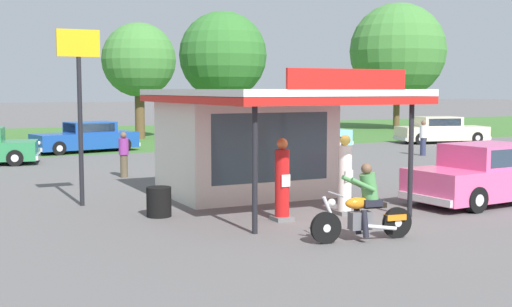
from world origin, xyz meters
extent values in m
plane|color=#5B5959|center=(0.00, 0.00, 0.00)|extent=(300.00, 300.00, 0.00)
cube|color=#3D6B2D|center=(0.00, 30.00, 0.00)|extent=(120.00, 24.00, 0.01)
cube|color=silver|center=(-0.73, 4.14, 1.45)|extent=(4.36, 3.30, 2.90)
cube|color=#384C56|center=(-0.73, 2.52, 1.51)|extent=(3.49, 0.05, 1.86)
cube|color=silver|center=(-0.73, 2.48, 2.98)|extent=(5.06, 7.13, 0.16)
cube|color=red|center=(-0.73, 2.48, 2.80)|extent=(5.06, 7.13, 0.18)
cube|color=red|center=(-0.73, -1.05, 3.28)|extent=(3.06, 0.08, 0.44)
cylinder|color=black|center=(1.35, -0.68, 1.45)|extent=(0.12, 0.12, 2.90)
cylinder|color=black|center=(-2.81, -0.68, 1.45)|extent=(0.12, 0.12, 2.90)
cube|color=slate|center=(-1.60, 0.31, 0.05)|extent=(0.44, 0.44, 0.10)
cylinder|color=red|center=(-1.60, 0.31, 0.88)|extent=(0.34, 0.34, 1.57)
cube|color=white|center=(-1.60, 0.13, 0.96)|extent=(0.22, 0.02, 0.28)
sphere|color=orange|center=(-1.60, 0.31, 1.81)|extent=(0.26, 0.26, 0.26)
cube|color=slate|center=(0.15, 0.31, 0.05)|extent=(0.44, 0.44, 0.10)
cylinder|color=silver|center=(0.15, 0.31, 0.89)|extent=(0.34, 0.34, 1.59)
cube|color=white|center=(0.15, 0.13, 0.97)|extent=(0.22, 0.02, 0.28)
sphere|color=#EACC4C|center=(0.15, 0.31, 1.83)|extent=(0.26, 0.26, 0.26)
cylinder|color=black|center=(-1.96, -2.14, 0.32)|extent=(0.65, 0.19, 0.64)
cylinder|color=silver|center=(-1.96, -2.14, 0.32)|extent=(0.17, 0.14, 0.16)
cylinder|color=black|center=(-0.36, -2.36, 0.32)|extent=(0.65, 0.19, 0.64)
cylinder|color=silver|center=(-0.36, -2.36, 0.32)|extent=(0.17, 0.14, 0.16)
ellipsoid|color=orange|center=(-1.26, -2.24, 0.78)|extent=(0.59, 0.31, 0.24)
cube|color=#59595E|center=(-1.21, -2.24, 0.42)|extent=(0.47, 0.30, 0.36)
cube|color=black|center=(-0.91, -2.28, 0.72)|extent=(0.51, 0.32, 0.10)
cylinder|color=silver|center=(-1.86, -2.15, 0.60)|extent=(0.38, 0.12, 0.71)
cylinder|color=silver|center=(-1.74, -2.17, 0.98)|extent=(0.13, 0.70, 0.04)
sphere|color=silver|center=(-1.84, -2.16, 0.82)|extent=(0.16, 0.16, 0.16)
cube|color=orange|center=(-0.41, -2.35, 0.44)|extent=(0.46, 0.24, 0.12)
cylinder|color=silver|center=(-0.83, -2.44, 0.28)|extent=(0.71, 0.17, 0.18)
cube|color=black|center=(-0.98, -2.27, 0.78)|extent=(0.44, 0.39, 0.14)
cylinder|color=black|center=(-1.20, -2.41, 0.38)|extent=(0.15, 0.25, 0.56)
cylinder|color=black|center=(-1.16, -2.09, 0.38)|extent=(0.15, 0.25, 0.56)
cylinder|color=#4C8C4C|center=(-1.02, -2.27, 1.09)|extent=(0.45, 0.37, 0.60)
sphere|color=brown|center=(-1.08, -2.26, 1.47)|extent=(0.22, 0.22, 0.22)
cylinder|color=#4C8C4C|center=(-1.29, -2.43, 1.18)|extent=(0.54, 0.16, 0.31)
cylinder|color=#4C8C4C|center=(-1.23, -2.04, 1.18)|extent=(0.54, 0.16, 0.31)
cube|color=#E55993|center=(4.89, 0.02, 0.59)|extent=(5.39, 2.32, 0.81)
cube|color=#E55993|center=(4.55, 0.00, 1.30)|extent=(2.23, 1.84, 0.61)
cube|color=#283847|center=(4.49, 0.82, 1.30)|extent=(1.79, 0.17, 0.46)
cube|color=silver|center=(2.24, -0.18, 0.30)|extent=(0.26, 1.82, 0.18)
cylinder|color=black|center=(6.60, 1.06, 0.33)|extent=(0.67, 0.25, 0.66)
cylinder|color=silver|center=(6.60, 1.06, 0.33)|extent=(0.31, 0.24, 0.30)
cylinder|color=black|center=(3.04, 0.78, 0.33)|extent=(0.67, 0.25, 0.66)
cylinder|color=silver|center=(3.04, 0.78, 0.33)|extent=(0.31, 0.24, 0.30)
cylinder|color=black|center=(3.17, -1.01, 0.33)|extent=(0.67, 0.25, 0.66)
cylinder|color=silver|center=(3.17, -1.01, 0.33)|extent=(0.31, 0.24, 0.30)
cube|color=#19479E|center=(-1.97, 19.72, 0.56)|extent=(5.22, 2.82, 0.76)
cube|color=#19479E|center=(-1.70, 19.78, 1.21)|extent=(2.45, 2.05, 0.53)
cube|color=#283847|center=(-2.74, 19.57, 1.21)|extent=(0.33, 1.45, 0.43)
cube|color=#283847|center=(-1.53, 18.98, 1.21)|extent=(1.81, 0.39, 0.41)
cube|color=#283847|center=(-1.86, 20.57, 1.21)|extent=(1.81, 0.39, 0.41)
cube|color=silver|center=(-4.42, 19.23, 0.30)|extent=(0.47, 1.78, 0.18)
cube|color=silver|center=(0.48, 20.21, 0.30)|extent=(0.47, 1.78, 0.18)
sphere|color=white|center=(-4.32, 18.64, 0.60)|extent=(0.18, 0.18, 0.18)
sphere|color=white|center=(-4.55, 19.82, 0.60)|extent=(0.18, 0.18, 0.18)
cylinder|color=black|center=(-3.45, 18.53, 0.33)|extent=(0.69, 0.33, 0.66)
cylinder|color=silver|center=(-3.45, 18.53, 0.33)|extent=(0.33, 0.27, 0.30)
cylinder|color=black|center=(-3.79, 20.25, 0.33)|extent=(0.69, 0.33, 0.66)
cylinder|color=silver|center=(-3.79, 20.25, 0.33)|extent=(0.33, 0.27, 0.30)
cylinder|color=black|center=(-0.15, 19.19, 0.33)|extent=(0.69, 0.33, 0.66)
cylinder|color=silver|center=(-0.15, 19.19, 0.33)|extent=(0.33, 0.27, 0.30)
cylinder|color=black|center=(-0.50, 20.92, 0.33)|extent=(0.69, 0.33, 0.66)
cylinder|color=silver|center=(-0.50, 20.92, 0.33)|extent=(0.33, 0.27, 0.30)
cube|color=#7AC6D1|center=(8.20, 16.28, 0.58)|extent=(5.34, 2.02, 0.80)
cube|color=#7AC6D1|center=(8.02, 16.29, 1.28)|extent=(2.42, 1.67, 0.59)
cube|color=#283847|center=(9.17, 16.24, 1.28)|extent=(0.10, 1.39, 0.47)
cube|color=#283847|center=(8.05, 17.06, 1.28)|extent=(2.00, 0.12, 0.45)
cube|color=#283847|center=(7.98, 15.52, 1.28)|extent=(2.00, 0.12, 0.45)
cube|color=silver|center=(10.86, 16.16, 0.30)|extent=(0.19, 1.70, 0.18)
cube|color=silver|center=(5.54, 16.39, 0.30)|extent=(0.19, 1.70, 0.18)
sphere|color=white|center=(10.89, 16.73, 0.62)|extent=(0.18, 0.18, 0.18)
sphere|color=white|center=(10.84, 15.59, 0.62)|extent=(0.18, 0.18, 0.18)
cylinder|color=black|center=(10.02, 17.03, 0.33)|extent=(0.67, 0.23, 0.66)
cylinder|color=silver|center=(10.02, 17.03, 0.33)|extent=(0.31, 0.23, 0.30)
cylinder|color=black|center=(9.95, 15.37, 0.33)|extent=(0.67, 0.23, 0.66)
cylinder|color=silver|center=(9.95, 15.37, 0.33)|extent=(0.31, 0.23, 0.30)
cylinder|color=black|center=(6.45, 17.19, 0.33)|extent=(0.67, 0.23, 0.66)
cylinder|color=silver|center=(6.45, 17.19, 0.33)|extent=(0.31, 0.23, 0.30)
cylinder|color=black|center=(6.37, 15.52, 0.33)|extent=(0.67, 0.23, 0.66)
cylinder|color=silver|center=(6.37, 15.52, 0.33)|extent=(0.31, 0.23, 0.30)
cube|color=beige|center=(17.56, 16.13, 0.56)|extent=(5.37, 3.13, 0.77)
cube|color=beige|center=(17.32, 16.19, 1.23)|extent=(2.66, 2.19, 0.56)
cube|color=#283847|center=(18.42, 15.89, 1.23)|extent=(0.42, 1.42, 0.45)
cube|color=#283847|center=(17.53, 16.97, 1.23)|extent=(1.91, 0.54, 0.43)
cube|color=#283847|center=(17.11, 15.41, 1.23)|extent=(1.91, 0.54, 0.43)
cube|color=silver|center=(20.03, 15.46, 0.30)|extent=(0.58, 1.75, 0.18)
cube|color=silver|center=(15.09, 16.79, 0.30)|extent=(0.58, 1.75, 0.18)
sphere|color=white|center=(20.19, 16.04, 0.60)|extent=(0.18, 0.18, 0.18)
sphere|color=white|center=(19.88, 14.88, 0.60)|extent=(0.18, 0.18, 0.18)
cylinder|color=black|center=(19.44, 16.52, 0.33)|extent=(0.69, 0.37, 0.66)
cylinder|color=silver|center=(19.44, 16.52, 0.33)|extent=(0.34, 0.29, 0.30)
cylinder|color=black|center=(18.99, 14.83, 0.33)|extent=(0.69, 0.37, 0.66)
cylinder|color=silver|center=(18.99, 14.83, 0.33)|extent=(0.34, 0.29, 0.30)
cylinder|color=black|center=(16.13, 17.42, 0.33)|extent=(0.69, 0.37, 0.66)
cylinder|color=silver|center=(16.13, 17.42, 0.33)|extent=(0.34, 0.29, 0.30)
cylinder|color=black|center=(15.67, 15.73, 0.33)|extent=(0.69, 0.37, 0.66)
cylinder|color=silver|center=(15.67, 15.73, 0.33)|extent=(0.34, 0.29, 0.30)
cube|color=silver|center=(-4.83, 15.51, 0.30)|extent=(0.50, 1.83, 0.18)
cylinder|color=black|center=(-5.82, 14.79, 0.33)|extent=(0.69, 0.33, 0.66)
cylinder|color=silver|center=(-5.82, 14.79, 0.33)|extent=(0.34, 0.28, 0.30)
cylinder|color=black|center=(-5.45, 16.57, 0.33)|extent=(0.69, 0.33, 0.66)
cylinder|color=silver|center=(-5.45, 16.57, 0.33)|extent=(0.34, 0.28, 0.30)
cylinder|color=black|center=(5.35, 9.92, 0.39)|extent=(0.26, 0.26, 0.78)
cylinder|color=white|center=(5.35, 9.92, 1.05)|extent=(0.34, 0.34, 0.55)
sphere|color=brown|center=(5.35, 9.92, 1.43)|extent=(0.21, 0.21, 0.21)
cylinder|color=black|center=(5.35, 9.92, 1.50)|extent=(0.34, 0.34, 0.02)
cylinder|color=brown|center=(-2.83, 9.52, 0.40)|extent=(0.26, 0.26, 0.80)
cylinder|color=#8C338C|center=(-2.83, 9.52, 1.08)|extent=(0.34, 0.34, 0.57)
sphere|color=brown|center=(-2.83, 9.52, 1.47)|extent=(0.22, 0.22, 0.22)
cylinder|color=#2D3351|center=(11.68, 10.88, 0.41)|extent=(0.26, 0.26, 0.82)
cylinder|color=white|center=(11.68, 10.88, 1.11)|extent=(0.34, 0.34, 0.58)
sphere|color=brown|center=(11.68, 10.88, 1.52)|extent=(0.22, 0.22, 0.22)
cylinder|color=brown|center=(3.02, 27.07, 1.59)|extent=(0.60, 0.60, 3.17)
sphere|color=#427F38|center=(3.02, 27.07, 4.88)|extent=(4.56, 4.56, 4.56)
sphere|color=#427F38|center=(2.90, 26.84, 4.43)|extent=(2.96, 2.96, 2.96)
cylinder|color=brown|center=(23.56, 27.80, 1.62)|extent=(0.48, 0.48, 3.23)
sphere|color=#427F38|center=(23.56, 27.80, 5.97)|extent=(7.30, 7.30, 7.30)
sphere|color=#427F38|center=(23.48, 27.58, 5.24)|extent=(5.05, 5.05, 5.05)
cylinder|color=brown|center=(10.40, 30.98, 1.57)|extent=(0.62, 0.62, 3.13)
sphere|color=#33702D|center=(10.40, 30.98, 5.50)|extent=(6.30, 6.30, 6.30)
cylinder|color=black|center=(-5.36, 4.43, 1.95)|extent=(0.12, 0.12, 3.90)
cube|color=gold|center=(-5.36, 4.43, 4.25)|extent=(1.10, 0.08, 0.70)
cylinder|color=black|center=(-4.03, 2.06, 0.09)|extent=(0.60, 0.60, 0.18)
cylinder|color=black|center=(-4.03, 2.06, 0.27)|extent=(0.60, 0.60, 0.18)
cylinder|color=black|center=(-4.03, 2.06, 0.45)|extent=(0.60, 0.60, 0.18)
cylinder|color=black|center=(-4.03, 2.06, 0.63)|extent=(0.60, 0.60, 0.18)
camera|label=1|loc=(-9.01, -13.14, 3.06)|focal=46.66mm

